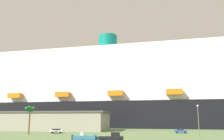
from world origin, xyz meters
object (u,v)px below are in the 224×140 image
at_px(small_boat_on_trailer, 87,138).
at_px(cruise_ship, 170,94).
at_px(parked_car_white_van, 57,131).
at_px(pickup_truck, 112,137).
at_px(parked_car_blue_suv, 181,131).
at_px(street_lamp, 198,116).
at_px(palm_tree, 30,112).

bearing_deg(small_boat_on_trailer, cruise_ship, 72.46).
bearing_deg(parked_car_white_van, pickup_truck, -52.10).
relative_size(parked_car_blue_suv, parked_car_white_van, 0.94).
relative_size(cruise_ship, street_lamp, 33.44).
distance_m(street_lamp, parked_car_blue_suv, 20.83).
xyz_separation_m(small_boat_on_trailer, street_lamp, (28.35, 17.18, 4.87)).
distance_m(palm_tree, parked_car_white_van, 12.70).
bearing_deg(palm_tree, parked_car_blue_suv, 15.12).
bearing_deg(parked_car_white_van, small_boat_on_trailer, -59.65).
xyz_separation_m(cruise_ship, street_lamp, (0.93, -69.54, -12.66)).
height_order(cruise_ship, parked_car_white_van, cruise_ship).
bearing_deg(palm_tree, small_boat_on_trailer, -42.69).
xyz_separation_m(street_lamp, parked_car_blue_suv, (-2.41, 20.08, -5.00)).
bearing_deg(pickup_truck, cruise_ship, 75.87).
distance_m(palm_tree, street_lamp, 54.10).
distance_m(small_boat_on_trailer, palm_tree, 35.12).
distance_m(cruise_ship, small_boat_on_trailer, 92.63).
xyz_separation_m(parked_car_blue_suv, parked_car_white_van, (-44.62, -5.35, 0.00)).
distance_m(pickup_truck, street_lamp, 28.48).
height_order(cruise_ship, small_boat_on_trailer, cruise_ship).
distance_m(small_boat_on_trailer, parked_car_blue_suv, 45.40).
height_order(palm_tree, parked_car_blue_suv, palm_tree).
xyz_separation_m(pickup_truck, small_boat_on_trailer, (-5.72, -0.56, -0.08)).
bearing_deg(parked_car_white_van, cruise_ship, 49.94).
bearing_deg(parked_car_white_van, parked_car_blue_suv, 6.83).
distance_m(parked_car_blue_suv, parked_car_white_van, 44.94).
bearing_deg(small_boat_on_trailer, palm_tree, 137.31).
height_order(cruise_ship, pickup_truck, cruise_ship).
bearing_deg(street_lamp, parked_car_white_van, 162.61).
distance_m(small_boat_on_trailer, street_lamp, 33.50).
distance_m(pickup_truck, parked_car_white_van, 39.73).
height_order(palm_tree, street_lamp, palm_tree).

